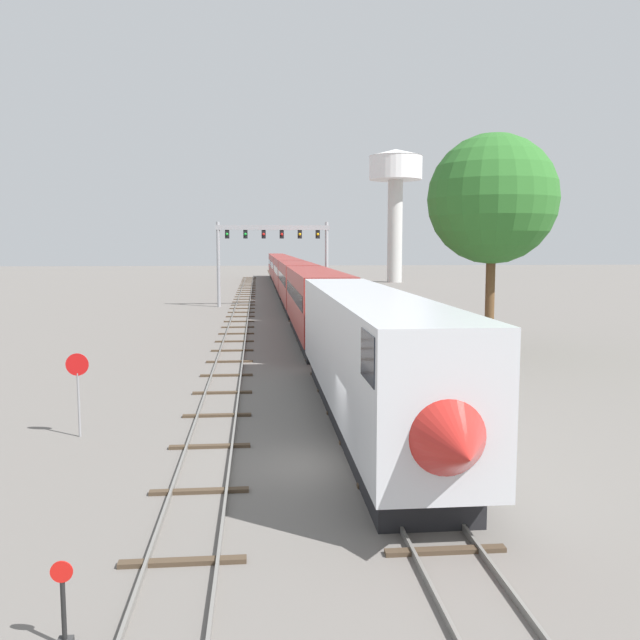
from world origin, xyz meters
name	(u,v)px	position (x,y,z in m)	size (l,w,h in m)	color
ground_plane	(324,465)	(0.00, 0.00, 0.00)	(400.00, 400.00, 0.00)	slate
track_main	(291,300)	(2.00, 60.00, 0.07)	(2.60, 200.00, 0.16)	slate
track_near	(240,319)	(-3.50, 40.00, 0.07)	(2.60, 160.00, 0.16)	slate
passenger_train	(291,279)	(2.00, 59.56, 2.61)	(3.04, 131.54, 4.80)	silver
signal_gantry	(273,245)	(-0.25, 52.65, 6.58)	(12.10, 0.49, 8.97)	#999BA0
water_tower	(396,179)	(22.28, 98.34, 18.06)	(9.38, 9.38, 23.12)	beige
switch_stand	(64,616)	(-5.10, -8.70, 0.52)	(0.36, 0.24, 1.46)	black
stop_sign	(78,383)	(-8.00, 3.69, 1.87)	(0.76, 0.08, 2.88)	gray
trackside_tree_left	(493,199)	(12.10, 20.17, 9.22)	(7.73, 7.73, 13.11)	brown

